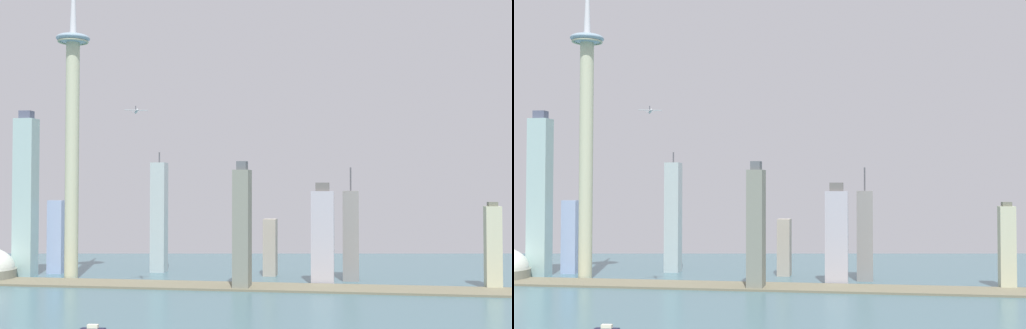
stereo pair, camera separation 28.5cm
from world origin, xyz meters
TOP-DOWN VIEW (x-y plane):
  - waterfront_pier at (0.00, 519.84)m, footprint 733.65×51.85m
  - observation_tower at (-189.96, 554.41)m, footprint 36.16×36.16m
  - skyscraper_0 at (107.15, 587.91)m, footprint 16.73×23.37m
  - skyscraper_1 at (-225.84, 595.61)m, footprint 17.33×14.01m
  - skyscraper_2 at (-250.34, 569.11)m, footprint 22.28×18.99m
  - skyscraper_3 at (-113.80, 625.09)m, footprint 16.81×17.29m
  - skyscraper_4 at (78.97, 555.10)m, footprint 22.96×14.86m
  - skyscraper_5 at (244.29, 549.65)m, footprint 14.82×16.36m
  - skyscraper_6 at (17.92, 612.81)m, footprint 14.11×19.93m
  - skyscraper_7 at (3.51, 510.81)m, footprint 15.46×23.84m
  - boat_7 at (-65.90, 308.87)m, footprint 17.16×6.53m
  - airplane at (-93.55, 481.09)m, footprint 21.77×23.04m

SIDE VIEW (x-z plane):
  - waterfront_pier at x=0.00m, z-range 0.00..2.07m
  - boat_7 at x=-65.90m, z-range -0.61..3.69m
  - skyscraper_6 at x=17.92m, z-range 0.00..62.80m
  - skyscraper_5 at x=244.29m, z-range -1.30..82.57m
  - skyscraper_1 at x=-225.84m, z-range 0.00..83.14m
  - skyscraper_0 at x=107.15m, z-range -12.30..106.84m
  - skyscraper_4 at x=78.97m, z-range -2.68..100.24m
  - skyscraper_7 at x=3.51m, z-range -2.59..120.79m
  - skyscraper_3 at x=-113.80m, z-range -6.01..132.76m
  - skyscraper_2 at x=-250.34m, z-range -2.76..180.39m
  - observation_tower at x=-189.96m, z-range -13.34..354.45m
  - airplane at x=-93.55m, z-range 167.29..174.55m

